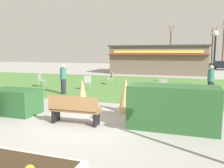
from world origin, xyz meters
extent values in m
plane|color=#999691|center=(0.00, 0.00, 0.00)|extent=(80.00, 80.00, 0.00)
cube|color=#4C7A38|center=(0.00, 9.42, 0.00)|extent=(36.00, 12.00, 0.01)
cube|color=olive|center=(-0.43, 0.09, 0.45)|extent=(1.72, 0.54, 0.06)
cube|color=olive|center=(-0.42, -0.13, 0.73)|extent=(1.70, 0.18, 0.44)
cube|color=black|center=(-1.16, 0.07, 0.23)|extent=(0.10, 0.44, 0.45)
cube|color=black|center=(0.30, 0.12, 0.23)|extent=(0.10, 0.44, 0.45)
cube|color=olive|center=(-1.24, 0.06, 0.57)|extent=(0.08, 0.44, 0.06)
cube|color=olive|center=(0.38, 0.12, 0.57)|extent=(0.08, 0.44, 0.06)
cube|color=#28562B|center=(-3.22, 0.49, 0.47)|extent=(1.81, 1.10, 0.94)
cube|color=#28562B|center=(2.61, 0.60, 0.67)|extent=(2.66, 1.10, 1.33)
cone|color=tan|center=(0.72, 2.08, 0.68)|extent=(0.58, 0.58, 1.35)
cone|color=tan|center=(1.48, 2.04, 0.63)|extent=(0.50, 0.50, 1.25)
cone|color=tan|center=(1.23, 1.85, 0.53)|extent=(0.56, 0.56, 1.05)
cone|color=tan|center=(-0.98, 1.74, 0.66)|extent=(0.55, 0.55, 1.31)
cylinder|color=black|center=(4.60, 10.75, 0.10)|extent=(0.22, 0.22, 0.20)
cylinder|color=black|center=(4.60, 10.75, 1.72)|extent=(0.12, 0.12, 3.44)
sphere|color=white|center=(4.60, 10.75, 3.60)|extent=(0.36, 0.36, 0.36)
cube|color=#6B5B4C|center=(-0.29, 19.87, 1.46)|extent=(10.04, 4.85, 2.93)
cube|color=#333338|center=(-0.29, 19.87, 3.01)|extent=(10.34, 5.15, 0.16)
cube|color=maroon|center=(-0.29, 17.27, 2.11)|extent=(10.14, 0.36, 0.08)
cube|color=#D8CC4C|center=(-0.29, 17.43, 2.40)|extent=(9.03, 0.04, 0.28)
cube|color=gray|center=(-3.03, 6.66, 0.45)|extent=(0.61, 0.61, 0.04)
cube|color=gray|center=(-2.93, 6.49, 0.67)|extent=(0.39, 0.27, 0.44)
cylinder|color=gray|center=(-2.98, 6.93, 0.23)|extent=(0.03, 0.03, 0.45)
cylinder|color=gray|center=(-3.30, 6.72, 0.23)|extent=(0.03, 0.03, 0.45)
cylinder|color=gray|center=(-2.77, 6.60, 0.23)|extent=(0.03, 0.03, 0.45)
cylinder|color=gray|center=(-3.09, 6.40, 0.23)|extent=(0.03, 0.03, 0.45)
cube|color=gray|center=(-2.52, 9.38, 0.45)|extent=(0.62, 0.62, 0.04)
cube|color=gray|center=(-2.37, 9.51, 0.67)|extent=(0.31, 0.37, 0.44)
cylinder|color=gray|center=(-2.79, 9.41, 0.23)|extent=(0.03, 0.03, 0.45)
cylinder|color=gray|center=(-2.55, 9.12, 0.23)|extent=(0.03, 0.03, 0.45)
cylinder|color=gray|center=(-2.49, 9.65, 0.23)|extent=(0.03, 0.03, 0.45)
cylinder|color=gray|center=(-2.26, 9.35, 0.23)|extent=(0.03, 0.03, 0.45)
cube|color=gray|center=(1.68, 6.35, 0.45)|extent=(0.52, 0.52, 0.04)
cube|color=gray|center=(1.72, 6.15, 0.67)|extent=(0.44, 0.13, 0.44)
cylinder|color=gray|center=(1.83, 6.57, 0.23)|extent=(0.03, 0.03, 0.45)
cylinder|color=gray|center=(1.45, 6.49, 0.23)|extent=(0.03, 0.03, 0.45)
cylinder|color=gray|center=(1.90, 6.20, 0.23)|extent=(0.03, 0.03, 0.45)
cylinder|color=gray|center=(1.53, 6.12, 0.23)|extent=(0.03, 0.03, 0.45)
cube|color=gray|center=(-6.36, 6.71, 0.45)|extent=(0.54, 0.54, 0.04)
cube|color=gray|center=(-6.55, 6.66, 0.67)|extent=(0.15, 0.44, 0.44)
cylinder|color=gray|center=(-6.13, 6.58, 0.23)|extent=(0.03, 0.03, 0.45)
cylinder|color=gray|center=(-6.23, 6.95, 0.23)|extent=(0.03, 0.03, 0.45)
cylinder|color=gray|center=(-6.50, 6.48, 0.23)|extent=(0.03, 0.03, 0.45)
cylinder|color=gray|center=(-6.59, 6.85, 0.23)|extent=(0.03, 0.03, 0.45)
cylinder|color=#23232D|center=(-3.65, 4.82, 0.42)|extent=(0.28, 0.28, 0.85)
cylinder|color=#336B66|center=(-3.65, 4.82, 1.16)|extent=(0.34, 0.34, 0.62)
sphere|color=beige|center=(-3.65, 4.82, 1.58)|extent=(0.22, 0.22, 0.22)
cylinder|color=#23232D|center=(4.10, 6.27, 0.42)|extent=(0.28, 0.28, 0.85)
cylinder|color=#336B66|center=(4.10, 6.27, 1.16)|extent=(0.34, 0.34, 0.62)
sphere|color=tan|center=(4.10, 6.27, 1.58)|extent=(0.22, 0.22, 0.22)
cube|color=navy|center=(-3.04, 27.57, 0.55)|extent=(4.29, 2.02, 0.60)
cube|color=black|center=(-3.19, 27.57, 0.98)|extent=(2.39, 1.70, 0.44)
cylinder|color=black|center=(-1.79, 28.56, 0.32)|extent=(0.65, 0.25, 0.64)
cylinder|color=black|center=(-1.69, 26.72, 0.32)|extent=(0.65, 0.25, 0.64)
cylinder|color=black|center=(-4.39, 28.42, 0.32)|extent=(0.65, 0.25, 0.64)
cylinder|color=black|center=(-4.29, 26.59, 0.32)|extent=(0.65, 0.25, 0.64)
cube|color=#2D6638|center=(2.50, 27.57, 0.55)|extent=(4.22, 1.86, 0.60)
cube|color=black|center=(2.35, 27.57, 0.98)|extent=(2.33, 1.62, 0.44)
cylinder|color=black|center=(3.79, 28.51, 0.32)|extent=(0.64, 0.23, 0.64)
cylinder|color=black|center=(3.81, 26.67, 0.32)|extent=(0.64, 0.23, 0.64)
cylinder|color=black|center=(1.18, 28.48, 0.32)|extent=(0.64, 0.23, 0.64)
cylinder|color=black|center=(1.21, 26.64, 0.32)|extent=(0.64, 0.23, 0.64)
cube|color=black|center=(7.38, 27.57, 0.55)|extent=(4.30, 2.04, 0.60)
cube|color=black|center=(7.23, 27.58, 0.98)|extent=(2.40, 1.71, 0.44)
cylinder|color=black|center=(6.14, 28.57, 0.32)|extent=(0.65, 0.26, 0.64)
cylinder|color=black|center=(6.03, 26.73, 0.32)|extent=(0.65, 0.26, 0.64)
cylinder|color=brown|center=(8.01, 35.39, 3.18)|extent=(0.28, 0.28, 6.37)
cylinder|color=brown|center=(7.83, 35.69, 6.87)|extent=(0.54, 0.36, 1.12)
cylinder|color=brown|center=(7.84, 35.08, 6.87)|extent=(0.54, 0.35, 1.12)
cylinder|color=brown|center=(-0.30, 35.16, 2.95)|extent=(0.28, 0.28, 5.89)
cylinder|color=brown|center=(0.03, 35.27, 6.39)|extent=(0.25, 0.58, 1.12)
cylinder|color=brown|center=(-0.48, 35.47, 6.39)|extent=(0.54, 0.36, 1.12)
cylinder|color=brown|center=(-0.47, 34.86, 6.39)|extent=(0.54, 0.35, 1.12)
cylinder|color=brown|center=(6.08, 31.49, 2.50)|extent=(0.28, 0.28, 5.00)
cylinder|color=brown|center=(6.42, 31.59, 5.50)|extent=(0.25, 0.58, 1.12)
cylinder|color=brown|center=(5.91, 31.79, 5.50)|extent=(0.54, 0.36, 1.12)
cylinder|color=brown|center=(5.91, 31.18, 5.50)|extent=(0.54, 0.35, 1.12)
camera|label=1|loc=(3.07, -6.55, 2.33)|focal=37.29mm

